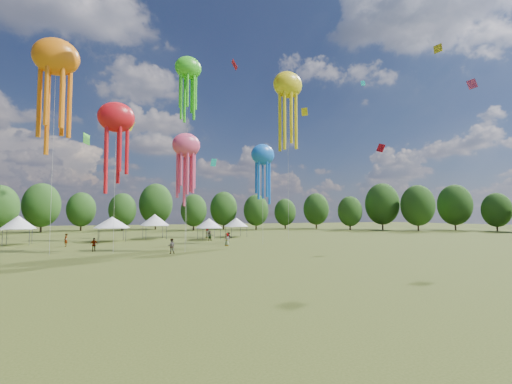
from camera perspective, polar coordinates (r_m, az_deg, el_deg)
name	(u,v)px	position (r m, az deg, el deg)	size (l,w,h in m)	color
ground	(492,325)	(17.74, 33.07, -17.15)	(300.00, 300.00, 0.00)	#384416
spectator_near	(171,246)	(41.83, -13.14, -8.27)	(0.81, 0.63, 1.67)	gray
spectators_far	(196,236)	(59.56, -9.45, -6.87)	(24.04, 19.44, 1.88)	gray
festival_tents	(147,222)	(64.37, -16.77, -4.51)	(39.91, 10.46, 4.40)	#47474C
show_kites	(211,107)	(55.66, -7.04, 13.17)	(42.08, 18.26, 30.79)	red
small_kites	(180,42)	(58.47, -11.87, 22.07)	(63.04, 65.41, 46.21)	red
treeline	(144,203)	(72.42, -17.11, -1.65)	(201.57, 95.24, 13.43)	#38281C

